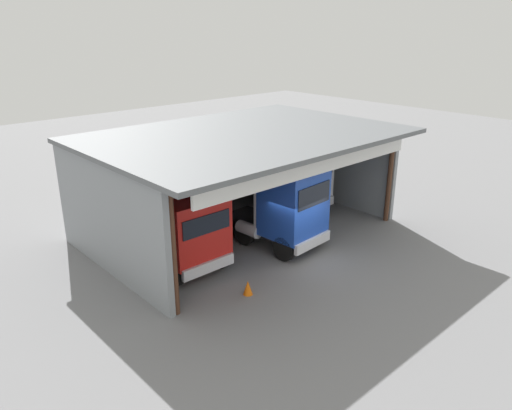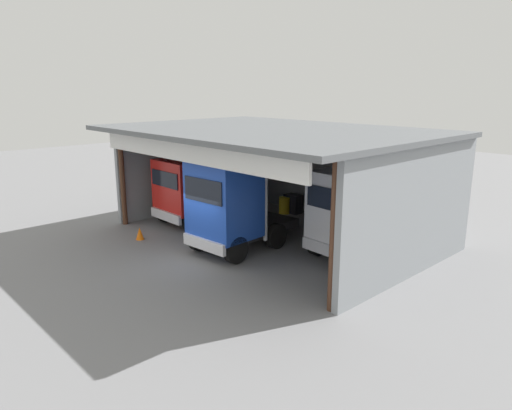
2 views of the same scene
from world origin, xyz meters
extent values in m
plane|color=slate|center=(0.00, 0.00, 0.00)|extent=(80.00, 80.00, 0.00)
cube|color=gray|center=(0.00, 8.62, 2.33)|extent=(13.20, 0.24, 4.66)
cube|color=gray|center=(-6.60, 4.31, 2.33)|extent=(0.24, 8.62, 4.66)
cube|color=gray|center=(6.60, 4.31, 2.33)|extent=(0.24, 8.62, 4.66)
cube|color=slate|center=(0.00, 3.71, 4.76)|extent=(13.80, 9.82, 0.20)
cylinder|color=#4C2D1E|center=(-6.35, 0.15, 2.33)|extent=(0.24, 0.24, 4.66)
cylinder|color=#4C2D1E|center=(6.35, 0.15, 2.33)|extent=(0.24, 0.24, 4.66)
cube|color=white|center=(0.00, -0.48, 4.31)|extent=(11.88, 0.12, 0.90)
cube|color=red|center=(-4.19, 2.26, 1.99)|extent=(2.52, 2.18, 2.45)
cube|color=black|center=(-4.20, 1.16, 2.42)|extent=(2.13, 0.08, 0.73)
cube|color=silver|center=(-4.20, 1.13, 0.67)|extent=(2.38, 0.18, 0.44)
cube|color=#232326|center=(-4.17, 4.27, 0.70)|extent=(1.91, 3.67, 0.36)
cylinder|color=silver|center=(-3.05, 3.48, 1.73)|extent=(0.18, 0.18, 2.43)
cylinder|color=silver|center=(-5.31, 3.49, 1.73)|extent=(0.18, 0.18, 2.43)
cylinder|color=silver|center=(-5.30, 3.98, 0.82)|extent=(0.57, 1.20, 0.56)
cylinder|color=black|center=(-3.09, 1.82, 0.52)|extent=(0.31, 1.04, 1.03)
cylinder|color=black|center=(-5.30, 1.83, 0.52)|extent=(0.31, 1.04, 1.03)
cylinder|color=black|center=(-3.07, 4.26, 0.52)|extent=(0.31, 1.04, 1.03)
cylinder|color=black|center=(-5.28, 4.28, 0.52)|extent=(0.31, 1.04, 1.03)
cube|color=#1E47B7|center=(0.33, 1.00, 2.27)|extent=(2.56, 2.28, 2.98)
cube|color=black|center=(0.40, -0.08, 2.79)|extent=(2.05, 0.20, 0.89)
cube|color=silver|center=(0.40, -0.11, 0.69)|extent=(2.30, 0.32, 0.44)
cube|color=#232326|center=(0.20, 2.92, 0.72)|extent=(2.05, 3.62, 0.36)
cylinder|color=silver|center=(1.33, 2.28, 1.99)|extent=(0.18, 0.18, 2.91)
cylinder|color=silver|center=(-0.84, 2.13, 1.99)|extent=(0.18, 0.18, 2.91)
cylinder|color=silver|center=(-0.87, 2.54, 0.84)|extent=(0.64, 1.24, 0.56)
cylinder|color=black|center=(1.41, 0.64, 0.54)|extent=(0.37, 1.09, 1.07)
cylinder|color=black|center=(-0.70, 0.50, 0.54)|extent=(0.37, 1.09, 1.07)
cylinder|color=black|center=(1.25, 2.99, 0.54)|extent=(0.37, 1.09, 1.07)
cylinder|color=black|center=(-0.86, 2.85, 0.54)|extent=(0.37, 1.09, 1.07)
cube|color=white|center=(4.13, 4.02, 2.14)|extent=(2.69, 2.42, 2.71)
cube|color=black|center=(4.06, 2.87, 2.61)|extent=(2.17, 0.19, 0.81)
cube|color=silver|center=(4.06, 2.84, 0.68)|extent=(2.43, 0.31, 0.44)
cube|color=#232326|center=(4.24, 5.92, 0.71)|extent=(2.12, 3.57, 0.36)
cylinder|color=silver|center=(5.35, 5.23, 2.06)|extent=(0.18, 0.18, 3.05)
cylinder|color=silver|center=(3.06, 5.37, 2.06)|extent=(0.18, 0.18, 3.05)
cylinder|color=silver|center=(3.07, 5.69, 0.83)|extent=(0.63, 1.23, 0.56)
cylinder|color=black|center=(5.23, 3.50, 0.53)|extent=(0.36, 1.08, 1.07)
cylinder|color=black|center=(2.97, 3.64, 0.53)|extent=(0.36, 1.08, 1.07)
cylinder|color=black|center=(5.37, 5.85, 0.53)|extent=(0.36, 1.08, 1.07)
cylinder|color=black|center=(3.11, 5.99, 0.53)|extent=(0.36, 1.08, 1.07)
cylinder|color=gold|center=(-2.41, 7.36, 0.44)|extent=(0.58, 0.58, 0.88)
cube|color=black|center=(-2.15, 7.76, 0.50)|extent=(0.90, 0.60, 1.00)
cone|color=orange|center=(-3.69, -0.57, 0.28)|extent=(0.36, 0.36, 0.56)
camera|label=1|loc=(-14.20, -12.48, 9.41)|focal=34.39mm
camera|label=2|loc=(14.32, -10.44, 6.55)|focal=33.12mm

